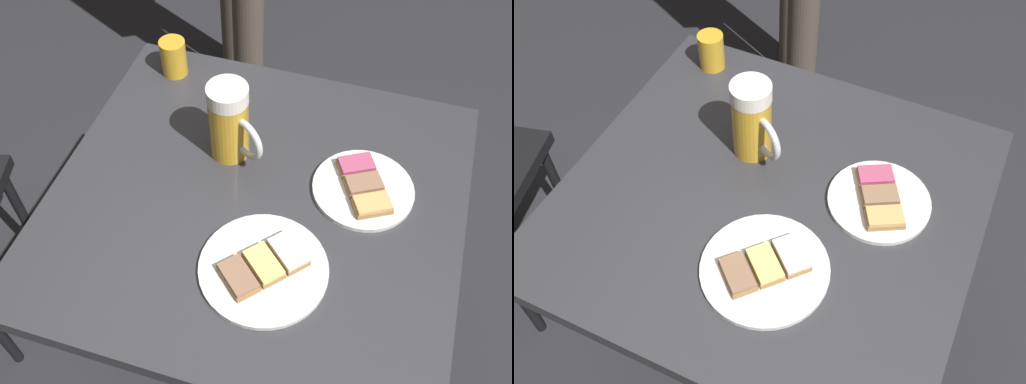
% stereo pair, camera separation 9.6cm
% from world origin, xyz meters
% --- Properties ---
extents(ground_plane, '(6.00, 6.00, 0.00)m').
position_xyz_m(ground_plane, '(0.00, 0.00, 0.00)').
color(ground_plane, '#28282D').
extents(cafe_table, '(0.76, 0.79, 0.72)m').
position_xyz_m(cafe_table, '(0.00, 0.00, 0.57)').
color(cafe_table, black).
rests_on(cafe_table, ground_plane).
extents(plate_near, '(0.20, 0.20, 0.03)m').
position_xyz_m(plate_near, '(-0.08, 0.19, 0.73)').
color(plate_near, white).
rests_on(plate_near, cafe_table).
extents(plate_far, '(0.23, 0.23, 0.03)m').
position_xyz_m(plate_far, '(0.15, 0.06, 0.73)').
color(plate_far, white).
rests_on(plate_far, cafe_table).
extents(beer_mug, '(0.10, 0.13, 0.17)m').
position_xyz_m(beer_mug, '(-0.10, -0.08, 0.81)').
color(beer_mug, gold).
rests_on(beer_mug, cafe_table).
extents(beer_glass_small, '(0.06, 0.06, 0.09)m').
position_xyz_m(beer_glass_small, '(-0.30, -0.29, 0.76)').
color(beer_glass_small, gold).
rests_on(beer_glass_small, cafe_table).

